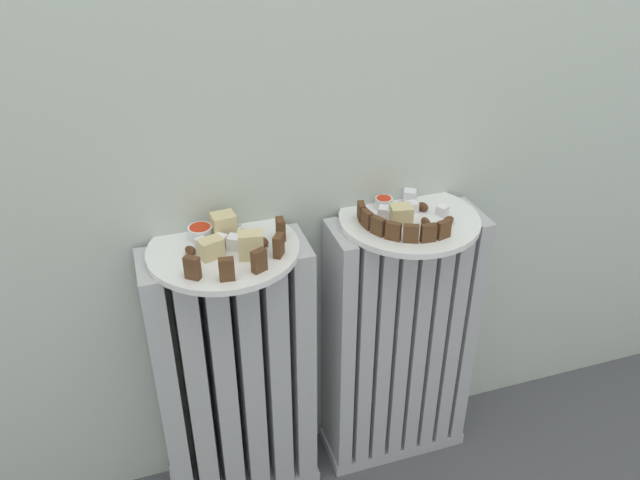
{
  "coord_description": "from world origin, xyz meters",
  "views": [
    {
      "loc": [
        -0.32,
        -0.72,
        1.25
      ],
      "look_at": [
        0.0,
        0.28,
        0.62
      ],
      "focal_mm": 35.96,
      "sensor_mm": 36.0,
      "label": 1
    }
  ],
  "objects_px": {
    "radiator_left": "(236,380)",
    "jam_bowl_left": "(200,232)",
    "radiator_right": "(399,345)",
    "plate_left": "(224,249)",
    "fork": "(244,230)",
    "jam_bowl_right": "(384,202)",
    "plate_right": "(409,219)"
  },
  "relations": [
    {
      "from": "jam_bowl_right",
      "to": "plate_right",
      "type": "bearing_deg",
      "value": -56.08
    },
    {
      "from": "jam_bowl_left",
      "to": "radiator_left",
      "type": "bearing_deg",
      "value": -50.53
    },
    {
      "from": "radiator_right",
      "to": "plate_left",
      "type": "height_order",
      "value": "plate_left"
    },
    {
      "from": "radiator_left",
      "to": "plate_left",
      "type": "xyz_separation_m",
      "value": [
        0.0,
        -0.0,
        0.32
      ]
    },
    {
      "from": "plate_left",
      "to": "jam_bowl_left",
      "type": "relative_size",
      "value": 6.04
    },
    {
      "from": "radiator_left",
      "to": "jam_bowl_left",
      "type": "distance_m",
      "value": 0.35
    },
    {
      "from": "radiator_right",
      "to": "plate_right",
      "type": "distance_m",
      "value": 0.32
    },
    {
      "from": "plate_left",
      "to": "fork",
      "type": "xyz_separation_m",
      "value": [
        0.05,
        0.04,
        0.01
      ]
    },
    {
      "from": "jam_bowl_left",
      "to": "fork",
      "type": "bearing_deg",
      "value": 1.89
    },
    {
      "from": "radiator_left",
      "to": "jam_bowl_left",
      "type": "bearing_deg",
      "value": 129.47
    },
    {
      "from": "radiator_right",
      "to": "plate_left",
      "type": "xyz_separation_m",
      "value": [
        -0.37,
        -0.0,
        0.32
      ]
    },
    {
      "from": "jam_bowl_left",
      "to": "fork",
      "type": "xyz_separation_m",
      "value": [
        0.08,
        0.0,
        -0.01
      ]
    },
    {
      "from": "radiator_right",
      "to": "plate_left",
      "type": "bearing_deg",
      "value": -180.0
    },
    {
      "from": "radiator_right",
      "to": "radiator_left",
      "type": "bearing_deg",
      "value": 180.0
    },
    {
      "from": "plate_right",
      "to": "jam_bowl_right",
      "type": "height_order",
      "value": "jam_bowl_right"
    },
    {
      "from": "plate_right",
      "to": "jam_bowl_right",
      "type": "bearing_deg",
      "value": 123.92
    },
    {
      "from": "plate_left",
      "to": "jam_bowl_right",
      "type": "height_order",
      "value": "jam_bowl_right"
    },
    {
      "from": "plate_right",
      "to": "plate_left",
      "type": "bearing_deg",
      "value": 180.0
    },
    {
      "from": "radiator_right",
      "to": "fork",
      "type": "distance_m",
      "value": 0.46
    },
    {
      "from": "plate_left",
      "to": "jam_bowl_left",
      "type": "bearing_deg",
      "value": 129.47
    },
    {
      "from": "radiator_left",
      "to": "plate_left",
      "type": "bearing_deg",
      "value": -63.43
    },
    {
      "from": "radiator_right",
      "to": "plate_right",
      "type": "xyz_separation_m",
      "value": [
        -0.0,
        -0.0,
        0.32
      ]
    },
    {
      "from": "radiator_left",
      "to": "fork",
      "type": "xyz_separation_m",
      "value": [
        0.05,
        0.04,
        0.33
      ]
    },
    {
      "from": "jam_bowl_right",
      "to": "radiator_left",
      "type": "bearing_deg",
      "value": -171.44
    },
    {
      "from": "plate_left",
      "to": "fork",
      "type": "relative_size",
      "value": 3.03
    },
    {
      "from": "plate_left",
      "to": "radiator_right",
      "type": "bearing_deg",
      "value": 0.0
    },
    {
      "from": "plate_left",
      "to": "plate_right",
      "type": "xyz_separation_m",
      "value": [
        0.37,
        0.0,
        0.0
      ]
    },
    {
      "from": "radiator_left",
      "to": "jam_bowl_right",
      "type": "distance_m",
      "value": 0.48
    },
    {
      "from": "radiator_left",
      "to": "plate_right",
      "type": "xyz_separation_m",
      "value": [
        0.37,
        -0.0,
        0.32
      ]
    },
    {
      "from": "radiator_right",
      "to": "plate_right",
      "type": "bearing_deg",
      "value": -116.57
    },
    {
      "from": "radiator_left",
      "to": "fork",
      "type": "height_order",
      "value": "fork"
    },
    {
      "from": "radiator_right",
      "to": "plate_right",
      "type": "height_order",
      "value": "plate_right"
    }
  ]
}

